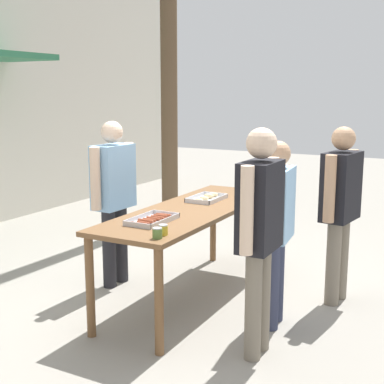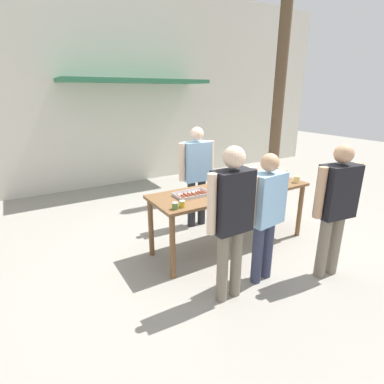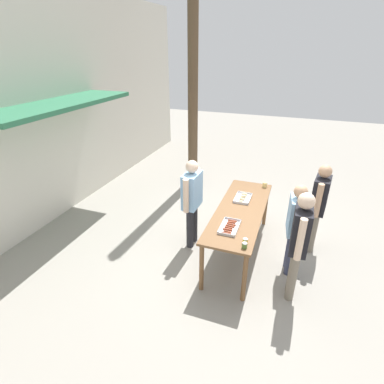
{
  "view_description": "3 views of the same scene",
  "coord_description": "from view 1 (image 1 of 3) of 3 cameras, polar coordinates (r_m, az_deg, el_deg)",
  "views": [
    {
      "loc": [
        -4.27,
        -2.28,
        1.94
      ],
      "look_at": [
        0.0,
        0.0,
        1.02
      ],
      "focal_mm": 50.0,
      "sensor_mm": 36.0,
      "label": 1
    },
    {
      "loc": [
        -2.55,
        -3.15,
        2.17
      ],
      "look_at": [
        -0.63,
        0.04,
        0.92
      ],
      "focal_mm": 28.0,
      "sensor_mm": 36.0,
      "label": 2
    },
    {
      "loc": [
        -4.42,
        -0.74,
        3.37
      ],
      "look_at": [
        -0.05,
        0.86,
        1.08
      ],
      "focal_mm": 28.0,
      "sensor_mm": 36.0,
      "label": 3
    }
  ],
  "objects": [
    {
      "name": "condiment_jar_ketchup",
      "position": [
        4.03,
        -3.1,
        -4.05
      ],
      "size": [
        0.07,
        0.07,
        0.08
      ],
      "color": "gold",
      "rests_on": "serving_table"
    },
    {
      "name": "person_server_behind_table",
      "position": [
        5.35,
        -8.37,
        0.26
      ],
      "size": [
        0.63,
        0.26,
        1.66
      ],
      "rotation": [
        0.0,
        0.0,
        -0.04
      ],
      "color": "#232328",
      "rests_on": "ground"
    },
    {
      "name": "ground_plane",
      "position": [
        5.21,
        0.0,
        -11.13
      ],
      "size": [
        24.0,
        24.0,
        0.0
      ],
      "primitive_type": "plane",
      "color": "gray"
    },
    {
      "name": "condiment_jar_mustard",
      "position": [
        3.94,
        -3.72,
        -4.4
      ],
      "size": [
        0.07,
        0.07,
        0.08
      ],
      "color": "#567A38",
      "rests_on": "serving_table"
    },
    {
      "name": "person_customer_with_cup",
      "position": [
        5.03,
        15.55,
        -0.86
      ],
      "size": [
        0.63,
        0.3,
        1.63
      ],
      "rotation": [
        0.0,
        0.0,
        3.0
      ],
      "color": "#756B5B",
      "rests_on": "ground"
    },
    {
      "name": "food_tray_sausages",
      "position": [
        4.44,
        -4.3,
        -3.01
      ],
      "size": [
        0.46,
        0.27,
        0.04
      ],
      "color": "silver",
      "rests_on": "serving_table"
    },
    {
      "name": "person_customer_holding_hotdog",
      "position": [
        3.87,
        7.23,
        -3.27
      ],
      "size": [
        0.59,
        0.23,
        1.69
      ],
      "rotation": [
        0.0,
        0.0,
        3.15
      ],
      "color": "#756B5B",
      "rests_on": "ground"
    },
    {
      "name": "food_tray_buns",
      "position": [
        5.31,
        1.61,
        -0.66
      ],
      "size": [
        0.43,
        0.27,
        0.06
      ],
      "color": "silver",
      "rests_on": "serving_table"
    },
    {
      "name": "serving_table",
      "position": [
        4.98,
        0.0,
        -2.83
      ],
      "size": [
        2.36,
        0.77,
        0.87
      ],
      "color": "brown",
      "rests_on": "ground"
    },
    {
      "name": "beer_cup",
      "position": [
        5.76,
        7.15,
        0.48
      ],
      "size": [
        0.09,
        0.09,
        0.1
      ],
      "color": "#DBC67A",
      "rests_on": "serving_table"
    },
    {
      "name": "person_customer_waiting_in_line",
      "position": [
        4.41,
        8.96,
        -2.82
      ],
      "size": [
        0.6,
        0.27,
        1.55
      ],
      "rotation": [
        0.0,
        0.0,
        3.26
      ],
      "color": "#333851",
      "rests_on": "ground"
    }
  ]
}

